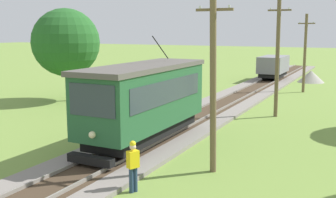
# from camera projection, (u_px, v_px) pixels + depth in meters

# --- Properties ---
(red_tram) EXTENTS (2.60, 8.54, 4.79)m
(red_tram) POSITION_uv_depth(u_px,v_px,m) (145.00, 99.00, 18.93)
(red_tram) COLOR #235633
(red_tram) RESTS_ON rail_right
(freight_car) EXTENTS (2.40, 5.20, 2.31)m
(freight_car) POSITION_uv_depth(u_px,v_px,m) (273.00, 66.00, 43.41)
(freight_car) COLOR slate
(freight_car) RESTS_ON rail_right
(utility_pole_near_tram) EXTENTS (1.40, 0.60, 6.94)m
(utility_pole_near_tram) POSITION_uv_depth(u_px,v_px,m) (213.00, 80.00, 14.97)
(utility_pole_near_tram) COLOR brown
(utility_pole_near_tram) RESTS_ON ground
(utility_pole_mid) EXTENTS (1.40, 0.59, 7.45)m
(utility_pole_mid) POSITION_uv_depth(u_px,v_px,m) (277.00, 56.00, 24.89)
(utility_pole_mid) COLOR brown
(utility_pole_mid) RESTS_ON ground
(utility_pole_far) EXTENTS (1.40, 0.53, 6.74)m
(utility_pole_far) POSITION_uv_depth(u_px,v_px,m) (305.00, 53.00, 35.01)
(utility_pole_far) COLOR brown
(utility_pole_far) RESTS_ON ground
(gravel_pile) EXTENTS (2.72, 2.72, 1.23)m
(gravel_pile) POSITION_uv_depth(u_px,v_px,m) (311.00, 76.00, 42.27)
(gravel_pile) COLOR #9E998E
(gravel_pile) RESTS_ON ground
(track_worker) EXTENTS (0.38, 0.45, 1.78)m
(track_worker) POSITION_uv_depth(u_px,v_px,m) (133.00, 164.00, 13.55)
(track_worker) COLOR navy
(track_worker) RESTS_ON ground
(tree_right_near) EXTENTS (5.09, 5.09, 7.00)m
(tree_right_near) POSITION_uv_depth(u_px,v_px,m) (66.00, 43.00, 30.63)
(tree_right_near) COLOR #4C3823
(tree_right_near) RESTS_ON ground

